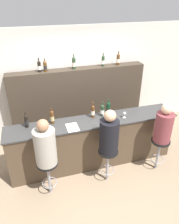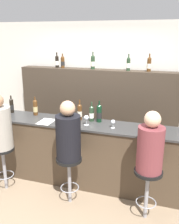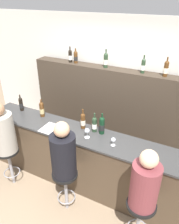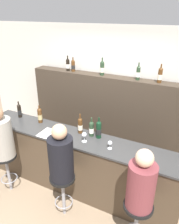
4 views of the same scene
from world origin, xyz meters
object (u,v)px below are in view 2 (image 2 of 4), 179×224
at_px(wine_bottle_counter_4, 99,113).
at_px(bar_stool_left, 3,157).
at_px(wine_bottle_backbar_3, 128,64).
at_px(bar_stool_middle, 69,168).
at_px(bar_stool_right, 148,181).
at_px(guest_seated_left, 0,126).
at_px(wine_bottle_counter_2, 80,112).
at_px(wine_bottle_backbar_4, 149,64).
at_px(guest_seated_middle, 68,135).
at_px(wine_glass_1, 113,122).
at_px(wine_bottle_backbar_1, 63,62).
at_px(wine_bottle_counter_1, 35,107).
at_px(wine_bottle_counter_0, 12,105).
at_px(guest_seated_right, 150,146).
at_px(wine_bottle_counter_3, 92,113).
at_px(wine_bottle_backbar_2, 93,62).
at_px(wine_glass_0, 86,118).

bearing_deg(wine_bottle_counter_4, bar_stool_left, -152.94).
relative_size(wine_bottle_backbar_3, bar_stool_middle, 0.43).
bearing_deg(bar_stool_right, guest_seated_left, 180.00).
relative_size(wine_bottle_counter_2, bar_stool_middle, 0.47).
relative_size(wine_bottle_backbar_4, guest_seated_middle, 0.39).
relative_size(wine_glass_1, bar_stool_right, 0.18).
distance_m(wine_bottle_backbar_1, bar_stool_middle, 2.31).
bearing_deg(wine_bottle_counter_1, bar_stool_middle, -37.78).
bearing_deg(bar_stool_middle, bar_stool_right, 0.00).
height_order(wine_bottle_counter_0, guest_seated_middle, guest_seated_middle).
bearing_deg(wine_bottle_backbar_1, guest_seated_left, -98.98).
bearing_deg(wine_bottle_counter_1, wine_bottle_backbar_4, 31.37).
bearing_deg(wine_bottle_counter_2, guest_seated_right, -30.30).
bearing_deg(wine_bottle_backbar_4, wine_glass_1, -105.74).
xyz_separation_m(wine_bottle_counter_3, bar_stool_left, (-1.21, -0.68, -0.61)).
bearing_deg(wine_bottle_backbar_2, guest_seated_right, -53.78).
height_order(wine_bottle_counter_0, wine_bottle_counter_3, wine_bottle_counter_3).
bearing_deg(guest_seated_right, wine_glass_1, 140.19).
xyz_separation_m(wine_bottle_counter_1, bar_stool_middle, (0.88, -0.68, -0.63)).
distance_m(wine_bottle_counter_1, wine_glass_1, 1.40).
distance_m(wine_bottle_backbar_4, guest_seated_middle, 2.10).
relative_size(wine_bottle_counter_1, wine_bottle_backbar_3, 1.04).
bearing_deg(wine_bottle_counter_1, guest_seated_middle, -37.78).
xyz_separation_m(wine_glass_0, bar_stool_middle, (-0.10, -0.48, -0.60)).
distance_m(wine_glass_0, bar_stool_left, 1.42).
xyz_separation_m(wine_bottle_counter_4, wine_bottle_backbar_3, (0.25, 1.06, 0.66)).
height_order(wine_bottle_counter_3, wine_bottle_backbar_3, wine_bottle_backbar_3).
height_order(wine_bottle_counter_2, guest_seated_right, guest_seated_right).
xyz_separation_m(wine_bottle_backbar_4, guest_seated_left, (-1.96, -1.74, -0.78)).
distance_m(wine_bottle_counter_3, bar_stool_middle, 0.93).
xyz_separation_m(wine_bottle_backbar_3, guest_seated_middle, (-0.49, -1.74, -0.78)).
distance_m(wine_bottle_backbar_4, bar_stool_middle, 2.34).
xyz_separation_m(wine_bottle_backbar_3, guest_seated_right, (0.59, -1.74, -0.79)).
relative_size(wine_bottle_counter_1, wine_bottle_backbar_2, 0.96).
distance_m(bar_stool_left, guest_seated_left, 0.51).
relative_size(wine_bottle_counter_3, wine_glass_0, 2.00).
bearing_deg(wine_bottle_counter_4, wine_glass_1, -36.81).
height_order(wine_bottle_backbar_2, wine_glass_1, wine_bottle_backbar_2).
distance_m(wine_glass_1, guest_seated_right, 0.76).
bearing_deg(wine_bottle_backbar_1, wine_bottle_counter_1, -93.20).
bearing_deg(wine_bottle_counter_4, wine_glass_0, -125.52).
xyz_separation_m(bar_stool_right, guest_seated_right, (0.00, -0.00, 0.50)).
bearing_deg(guest_seated_left, wine_bottle_counter_0, 110.13).
xyz_separation_m(wine_bottle_backbar_2, bar_stool_left, (-0.90, -1.74, -1.30)).
height_order(wine_bottle_counter_4, wine_glass_1, wine_bottle_counter_4).
relative_size(wine_bottle_counter_1, guest_seated_left, 0.38).
bearing_deg(guest_seated_left, wine_bottle_counter_4, 27.06).
xyz_separation_m(wine_glass_1, bar_stool_left, (-1.60, -0.48, -0.58)).
distance_m(wine_bottle_counter_3, wine_glass_0, 0.20).
relative_size(wine_bottle_counter_0, guest_seated_middle, 0.37).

